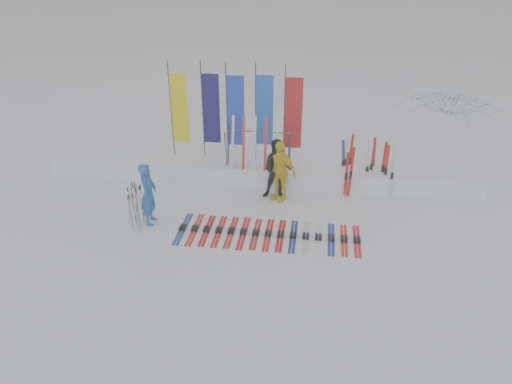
# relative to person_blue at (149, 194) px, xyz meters

# --- Properties ---
(ground) EXTENTS (120.00, 120.00, 0.00)m
(ground) POSITION_rel_person_blue_xyz_m (2.75, -1.27, -0.91)
(ground) COLOR white
(ground) RESTS_ON ground
(snow_bank) EXTENTS (14.00, 1.60, 0.60)m
(snow_bank) POSITION_rel_person_blue_xyz_m (2.75, 3.33, -0.61)
(snow_bank) COLOR white
(snow_bank) RESTS_ON ground
(person_blue) EXTENTS (0.47, 0.68, 1.81)m
(person_blue) POSITION_rel_person_blue_xyz_m (0.00, 0.00, 0.00)
(person_blue) COLOR #1D57AC
(person_blue) RESTS_ON ground
(person_black) EXTENTS (0.96, 0.76, 1.89)m
(person_black) POSITION_rel_person_blue_xyz_m (3.40, 1.99, 0.04)
(person_black) COLOR black
(person_black) RESTS_ON ground
(person_yellow) EXTENTS (1.20, 0.92, 1.90)m
(person_yellow) POSITION_rel_person_blue_xyz_m (3.45, 1.89, 0.05)
(person_yellow) COLOR yellow
(person_yellow) RESTS_ON ground
(tent_canopy) EXTENTS (4.30, 4.34, 3.01)m
(tent_canopy) POSITION_rel_person_blue_xyz_m (8.52, 3.79, 0.60)
(tent_canopy) COLOR white
(tent_canopy) RESTS_ON ground
(ski_row) EXTENTS (4.93, 1.70, 0.07)m
(ski_row) POSITION_rel_person_blue_xyz_m (3.33, -0.24, -0.87)
(ski_row) COLOR navy
(ski_row) RESTS_ON ground
(pole_cluster) EXTENTS (0.60, 0.90, 1.24)m
(pole_cluster) POSITION_rel_person_blue_xyz_m (-0.30, -0.11, -0.31)
(pole_cluster) COLOR #595B60
(pole_cluster) RESTS_ON ground
(feather_flags) EXTENTS (4.28, 0.20, 3.20)m
(feather_flags) POSITION_rel_person_blue_xyz_m (1.87, 3.48, 1.34)
(feather_flags) COLOR #383A3F
(feather_flags) RESTS_ON ground
(ski_rack) EXTENTS (2.04, 0.80, 1.23)m
(ski_rack) POSITION_rel_person_blue_xyz_m (2.68, 2.93, 0.48)
(ski_rack) COLOR #383A3F
(ski_rack) RESTS_ON ground
(upright_skis) EXTENTS (1.54, 1.10, 1.66)m
(upright_skis) POSITION_rel_person_blue_xyz_m (6.06, 2.97, -0.12)
(upright_skis) COLOR red
(upright_skis) RESTS_ON ground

